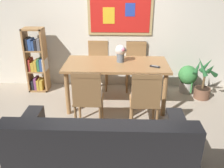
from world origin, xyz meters
name	(u,v)px	position (x,y,z in m)	size (l,w,h in m)	color
ground_plane	(106,122)	(0.00, 0.00, 0.00)	(12.00, 12.00, 0.00)	tan
wall_back_with_painting	(110,19)	(0.00, 1.48, 1.30)	(5.20, 0.14, 2.60)	silver
dining_table	(116,69)	(0.13, 0.57, 0.66)	(1.66, 0.81, 0.75)	#9E7042
dining_chair_near_left	(88,96)	(-0.24, -0.18, 0.54)	(0.40, 0.41, 0.91)	#9E7042
dining_chair_far_right	(136,62)	(0.50, 1.29, 0.54)	(0.40, 0.41, 0.91)	#9E7042
dining_chair_far_left	(98,61)	(-0.24, 1.34, 0.54)	(0.40, 0.41, 0.91)	#9E7042
dining_chair_near_right	(145,97)	(0.54, -0.20, 0.54)	(0.40, 0.41, 0.91)	#9E7042
leather_couch	(101,154)	(0.01, -1.09, 0.31)	(1.80, 0.84, 0.84)	black
bookshelf	(37,62)	(-1.37, 1.14, 0.57)	(0.36, 0.28, 1.20)	#9E7042
potted_ivy	(187,78)	(1.47, 1.14, 0.28)	(0.35, 0.35, 0.52)	#B2ADA3
potted_palm	(203,84)	(1.68, 0.89, 0.27)	(0.42, 0.43, 0.77)	brown
flower_vase	(121,52)	(0.20, 0.65, 0.92)	(0.19, 0.18, 0.28)	slate
tv_remote	(155,66)	(0.73, 0.40, 0.76)	(0.16, 0.11, 0.02)	black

